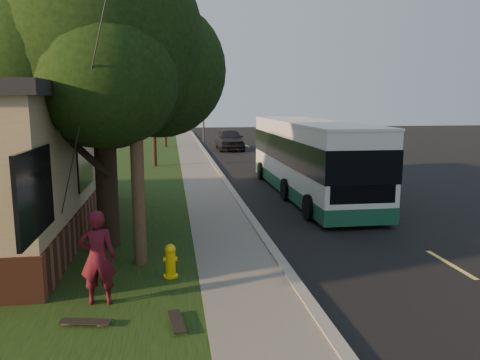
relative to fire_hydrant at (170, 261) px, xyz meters
The scene contains 16 objects.
ground 2.64m from the fire_hydrant, ahead, with size 120.00×120.00×0.00m, color black.
road 11.99m from the fire_hydrant, 56.58° to the left, with size 8.00×80.00×0.01m, color black.
curb 10.34m from the fire_hydrant, 75.43° to the left, with size 0.25×80.00×0.12m, color gray.
sidewalk 10.13m from the fire_hydrant, 80.91° to the left, with size 2.00×80.00×0.08m, color slate.
grass_verge 10.19m from the fire_hydrant, 100.76° to the left, with size 5.00×80.00×0.07m, color black.
fire_hydrant is the anchor object (origin of this frame).
utility_pole 4.37m from the fire_hydrant, 125.38° to the left, with size 2.86×3.21×9.07m.
leafy_tree 5.65m from the fire_hydrant, 120.67° to the left, with size 6.30×6.00×7.80m.
bare_tree_near 18.10m from the fire_hydrant, 92.86° to the left, with size 1.38×1.21×4.31m.
bare_tree_far 30.04m from the fire_hydrant, 90.76° to the left, with size 1.38×1.21×4.03m.
traffic_signal 34.25m from the fire_hydrant, 84.79° to the left, with size 0.18×0.22×5.50m.
transit_bus 10.41m from the fire_hydrant, 56.84° to the left, with size 2.60×11.28×3.06m.
skateboarder 1.85m from the fire_hydrant, 138.58° to the right, with size 0.66×0.43×1.81m, color #4D0F1B.
skateboard_main 2.29m from the fire_hydrant, 87.47° to the right, with size 0.32×0.89×0.08m.
skateboard_spare 2.53m from the fire_hydrant, 125.05° to the right, with size 0.90×0.39×0.08m.
distant_car 27.67m from the fire_hydrant, 80.24° to the left, with size 2.02×5.03×1.71m, color black.
Camera 1 is at (-2.52, -9.80, 3.85)m, focal length 35.00 mm.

